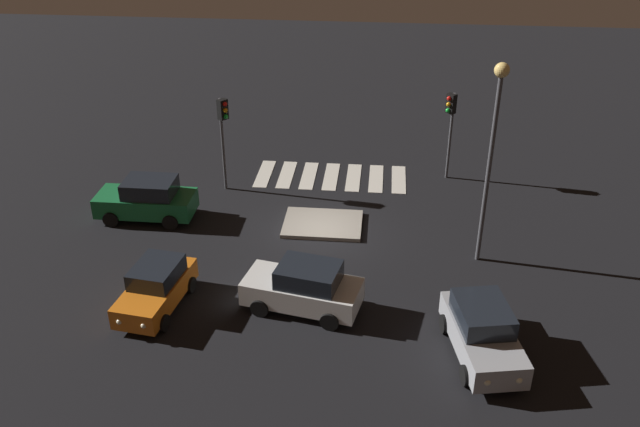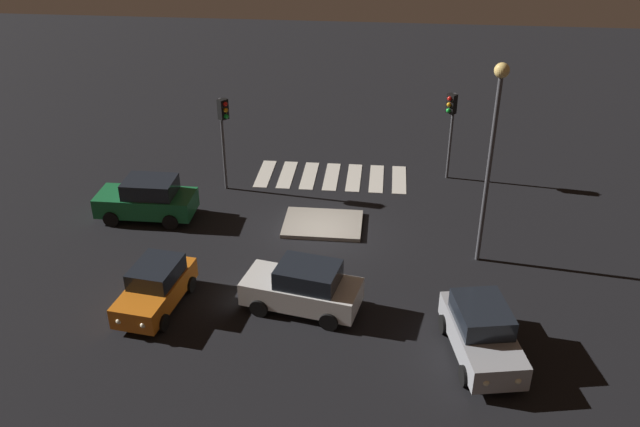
# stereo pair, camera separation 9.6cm
# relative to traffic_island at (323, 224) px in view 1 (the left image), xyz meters

# --- Properties ---
(ground_plane) EXTENTS (80.00, 80.00, 0.00)m
(ground_plane) POSITION_rel_traffic_island_xyz_m (0.05, 0.69, -0.09)
(ground_plane) COLOR black
(traffic_island) EXTENTS (3.48, 2.62, 0.18)m
(traffic_island) POSITION_rel_traffic_island_xyz_m (0.00, 0.00, 0.00)
(traffic_island) COLOR gray
(traffic_island) RESTS_ON ground
(car_silver) EXTENTS (2.60, 4.46, 1.85)m
(car_silver) POSITION_rel_traffic_island_xyz_m (-6.05, 8.05, 0.82)
(car_silver) COLOR #9EA0A5
(car_silver) RESTS_ON ground
(car_green) EXTENTS (4.43, 2.09, 1.92)m
(car_green) POSITION_rel_traffic_island_xyz_m (7.94, 0.04, 0.85)
(car_green) COLOR #196B38
(car_green) RESTS_ON ground
(car_white) EXTENTS (4.51, 2.65, 1.87)m
(car_white) POSITION_rel_traffic_island_xyz_m (0.11, 6.13, 0.83)
(car_white) COLOR silver
(car_white) RESTS_ON ground
(car_orange) EXTENTS (2.24, 4.05, 1.70)m
(car_orange) POSITION_rel_traffic_island_xyz_m (5.47, 6.53, 0.74)
(car_orange) COLOR orange
(car_orange) RESTS_ON ground
(traffic_light_east) EXTENTS (0.53, 0.54, 4.65)m
(traffic_light_east) POSITION_rel_traffic_island_xyz_m (5.00, -3.14, 3.43)
(traffic_light_east) COLOR #47474C
(traffic_light_east) RESTS_ON ground
(traffic_light_south) EXTENTS (0.54, 0.53, 4.48)m
(traffic_light_south) POSITION_rel_traffic_island_xyz_m (-5.72, -5.47, 3.30)
(traffic_light_south) COLOR #47474C
(traffic_light_south) RESTS_ON ground
(street_lamp) EXTENTS (0.56, 0.56, 8.22)m
(street_lamp) POSITION_rel_traffic_island_xyz_m (-6.58, 2.11, 5.46)
(street_lamp) COLOR #47474C
(street_lamp) RESTS_ON ground
(crosswalk_near) EXTENTS (7.60, 3.20, 0.02)m
(crosswalk_near) POSITION_rel_traffic_island_xyz_m (0.05, -5.07, -0.08)
(crosswalk_near) COLOR silver
(crosswalk_near) RESTS_ON ground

